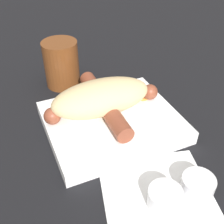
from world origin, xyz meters
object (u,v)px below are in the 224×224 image
sausage (104,103)px  condiment_cup_far (197,187)px  condiment_cup_near (163,200)px  drink_glass (61,64)px  bread_roll (101,97)px  food_tray (112,122)px

sausage → condiment_cup_far: size_ratio=4.62×
condiment_cup_near → condiment_cup_far: bearing=-0.9°
sausage → condiment_cup_near: (0.00, -0.19, -0.03)m
condiment_cup_far → sausage: bearing=106.2°
condiment_cup_near → sausage: bearing=90.8°
condiment_cup_far → drink_glass: size_ratio=0.48×
bread_roll → drink_glass: drink_glass is taller
bread_roll → food_tray: bearing=-68.1°
sausage → drink_glass: (-0.03, 0.15, 0.01)m
food_tray → condiment_cup_near: bearing=-90.9°
bread_roll → drink_glass: (-0.03, 0.15, -0.00)m
food_tray → condiment_cup_far: 0.17m
bread_roll → condiment_cup_near: bread_roll is taller
sausage → drink_glass: 0.15m
food_tray → sausage: (-0.01, 0.02, 0.03)m
drink_glass → food_tray: bearing=-77.8°
food_tray → bread_roll: 0.05m
food_tray → sausage: size_ratio=1.05×
sausage → bread_roll: bearing=169.5°
food_tray → condiment_cup_far: (0.05, -0.17, 0.00)m
condiment_cup_near → condiment_cup_far: size_ratio=1.00×
bread_roll → condiment_cup_far: (0.06, -0.19, -0.04)m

